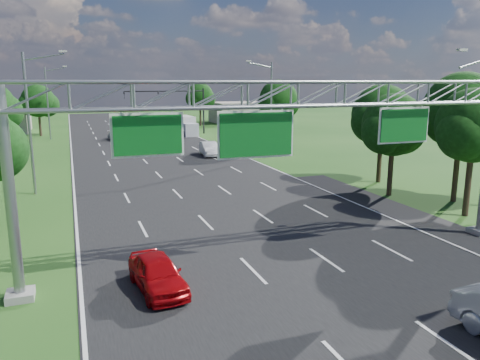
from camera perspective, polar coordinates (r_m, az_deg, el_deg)
name	(u,v)px	position (r m, az deg, el deg)	size (l,w,h in m)	color
ground	(190,183)	(38.03, -6.15, -0.32)	(220.00, 220.00, 0.00)	#1B4715
road	(190,183)	(38.03, -6.15, -0.32)	(18.00, 180.00, 0.02)	black
road_flare	(433,226)	(28.81, 22.50, -5.18)	(3.00, 30.00, 0.02)	black
sign_gantry	(296,108)	(20.32, 6.83, 8.66)	(23.50, 1.00, 9.56)	gray
traffic_signal	(181,101)	(73.02, -7.19, 9.58)	(12.21, 0.24, 7.00)	black
streetlight_l_near	(31,117)	(36.29, -24.08, 7.04)	(2.97, 0.22, 10.16)	gray
streetlight_l_far	(49,99)	(71.21, -22.28, 9.08)	(2.97, 0.22, 10.16)	gray
streetlight_r_mid	(269,105)	(50.37, 3.61, 9.12)	(2.97, 0.22, 10.16)	gray
tree_cluster_right	(439,122)	(34.71, 23.10, 6.50)	(9.91, 14.60, 8.68)	#2D2116
tree_verge_lc	(39,102)	(76.33, -23.34, 8.67)	(5.76, 4.80, 7.62)	#2D2116
tree_verge_rd	(279,101)	(59.65, 4.75, 9.58)	(5.76, 4.80, 8.28)	#2D2116
tree_verge_re	(200,97)	(87.26, -4.85, 10.02)	(5.76, 4.80, 7.84)	#2D2116
building_right	(244,112)	(94.22, 0.44, 8.25)	(12.00, 9.00, 4.00)	gray
red_coupe	(157,273)	(18.87, -10.04, -11.12)	(1.63, 4.06, 1.38)	#A6070C
car_queue_a	(116,136)	(67.86, -14.87, 5.26)	(1.74, 4.29, 1.24)	silver
car_queue_b	(134,131)	(74.63, -12.78, 5.88)	(1.85, 4.01, 1.11)	black
car_queue_d	(209,149)	(51.72, -3.77, 3.82)	(1.62, 4.64, 1.53)	silver
box_truck	(186,126)	(72.98, -6.63, 6.59)	(2.35, 7.45, 2.80)	silver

